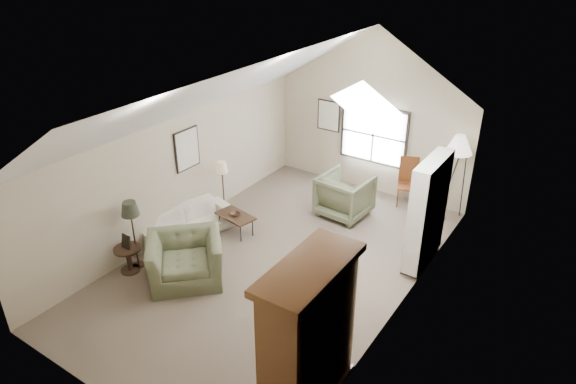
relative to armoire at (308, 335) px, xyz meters
The scene contains 18 objects.
room_shell 3.87m from the armoire, 132.25° to the left, with size 5.01×8.01×4.00m.
window 6.70m from the armoire, 108.11° to the left, with size 1.72×0.08×1.42m, color black.
skylight 4.02m from the armoire, 104.93° to the left, with size 0.80×1.20×0.52m, color white, non-canonical shape.
wall_art 5.98m from the armoire, 133.09° to the left, with size 1.97×3.71×0.88m.
armoire is the anchor object (origin of this frame).
tv_alcove 4.00m from the armoire, 87.71° to the left, with size 0.32×1.30×2.10m, color white.
media_console 4.08m from the armoire, 88.00° to the left, with size 0.34×1.18×0.60m, color #382316.
tv_panel 4.01m from the armoire, 88.00° to the left, with size 0.05×0.90×0.55m, color black.
sofa 4.99m from the armoire, 152.85° to the left, with size 2.05×0.80×0.60m, color #EDE5CD.
armchair_near 3.53m from the armoire, 162.14° to the left, with size 1.33×1.16×0.86m, color #666D4C.
armchair_far 5.28m from the armoire, 112.45° to the left, with size 1.05×1.08×0.98m, color #5A6244.
coffee_table 4.66m from the armoire, 141.25° to the left, with size 0.84×0.47×0.43m, color #3B2A18.
bowl 4.62m from the armoire, 141.25° to the left, with size 0.20×0.20×0.05m, color #362116.
side_table 4.51m from the armoire, behind, with size 0.51×0.51×0.51m, color #331E15.
side_chair 6.21m from the armoire, 99.45° to the left, with size 0.45×0.45×1.15m, color brown.
tripod_lamp 6.10m from the armoire, 89.81° to the left, with size 0.58×0.58×2.00m, color white, non-canonical shape.
dark_lamp 4.48m from the armoire, 169.07° to the left, with size 0.34×0.34×1.43m, color black, non-canonical shape.
tan_lamp 5.59m from the armoire, 141.81° to the left, with size 0.26×0.26×1.28m, color tan, non-canonical shape.
Camera 1 is at (4.80, -6.81, 5.83)m, focal length 32.00 mm.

